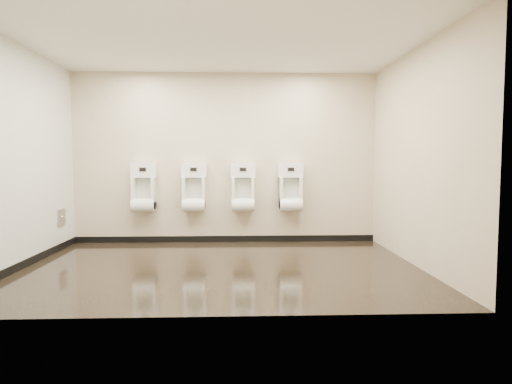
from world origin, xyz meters
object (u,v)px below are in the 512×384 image
urinal_1 (194,191)px  urinal_2 (243,191)px  urinal_0 (144,191)px  urinal_3 (290,191)px  access_panel (61,217)px

urinal_1 → urinal_2: same height
urinal_1 → urinal_2: 0.80m
urinal_0 → urinal_3: 2.39m
access_panel → urinal_2: urinal_2 is taller
urinal_1 → urinal_2: bearing=0.0°
urinal_3 → urinal_2: bearing=180.0°
access_panel → urinal_2: (2.77, 0.41, 0.36)m
access_panel → urinal_3: size_ratio=0.32×
urinal_0 → urinal_2: same height
access_panel → urinal_1: urinal_1 is taller
access_panel → urinal_1: 2.05m
urinal_0 → urinal_3: same height
access_panel → urinal_3: urinal_3 is taller
urinal_0 → urinal_2: size_ratio=1.00×
urinal_0 → urinal_3: size_ratio=1.00×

